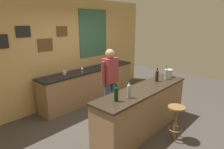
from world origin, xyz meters
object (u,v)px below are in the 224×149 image
at_px(wine_glass_a, 82,68).
at_px(coffee_mug, 64,73).
at_px(wine_glass_c, 113,60).
at_px(wine_glass_b, 112,61).
at_px(wine_bottle_c, 157,75).
at_px(wine_bottle_a, 116,93).
at_px(wine_bottle_d, 166,74).
at_px(ice_bucket, 168,73).
at_px(bar_stool, 176,117).
at_px(wine_bottle_b, 129,90).
at_px(bartender, 110,79).

distance_m(wine_glass_a, coffee_mug, 0.48).
bearing_deg(wine_glass_c, wine_glass_a, -174.09).
xyz_separation_m(wine_glass_b, wine_glass_c, (0.21, 0.13, 0.00)).
bearing_deg(wine_bottle_c, wine_glass_b, 71.38).
distance_m(wine_bottle_a, wine_bottle_c, 1.45).
bearing_deg(wine_bottle_d, ice_bucket, 13.34).
bearing_deg(wine_glass_c, ice_bucket, -100.24).
relative_size(bar_stool, wine_bottle_c, 2.22).
relative_size(wine_glass_a, wine_glass_b, 1.00).
xyz_separation_m(wine_bottle_d, coffee_mug, (-1.25, 2.14, -0.11)).
bearing_deg(wine_glass_a, wine_bottle_b, -107.80).
distance_m(wine_bottle_d, wine_glass_c, 2.23).
xyz_separation_m(bar_stool, ice_bucket, (0.95, 0.67, 0.56)).
distance_m(wine_bottle_a, ice_bucket, 1.93).
height_order(wine_bottle_c, wine_glass_b, wine_bottle_c).
xyz_separation_m(bartender, wine_bottle_c, (0.61, -0.84, 0.12)).
relative_size(ice_bucket, wine_glass_c, 1.21).
distance_m(wine_bottle_c, wine_bottle_d, 0.28).
height_order(wine_bottle_c, wine_glass_c, wine_bottle_c).
distance_m(wine_bottle_b, wine_glass_a, 2.16).
distance_m(wine_bottle_a, wine_glass_a, 2.19).
relative_size(bartender, wine_glass_c, 10.45).
bearing_deg(bartender, wine_glass_c, 39.68).
height_order(bar_stool, wine_glass_c, wine_glass_c).
bearing_deg(wine_bottle_a, wine_bottle_c, 2.67).
xyz_separation_m(wine_glass_a, wine_glass_c, (1.39, 0.14, 0.00)).
xyz_separation_m(wine_bottle_a, wine_glass_c, (2.31, 2.13, -0.05)).
bearing_deg(wine_bottle_d, bartender, 133.29).
bearing_deg(wine_bottle_b, wine_glass_b, 48.38).
bearing_deg(wine_glass_c, wine_bottle_b, -132.99).
bearing_deg(wine_glass_b, wine_bottle_d, -100.91).
distance_m(wine_bottle_c, wine_glass_a, 1.99).
bearing_deg(wine_bottle_a, coffee_mug, 77.72).
distance_m(bar_stool, wine_glass_a, 2.68).
xyz_separation_m(wine_bottle_a, wine_bottle_b, (0.26, -0.07, 0.00)).
distance_m(bar_stool, wine_glass_c, 3.12).
xyz_separation_m(bartender, coffee_mug, (-0.37, 1.22, 0.01)).
distance_m(wine_bottle_a, coffee_mug, 2.18).
relative_size(wine_glass_b, wine_glass_c, 1.00).
relative_size(wine_bottle_a, wine_bottle_b, 1.00).
bearing_deg(wine_bottle_b, wine_bottle_a, 165.24).
height_order(wine_bottle_a, wine_bottle_c, same).
bearing_deg(wine_bottle_b, wine_glass_c, 47.01).
bearing_deg(wine_bottle_b, ice_bucket, 3.51).
relative_size(wine_bottle_c, ice_bucket, 1.63).
bearing_deg(wine_glass_a, wine_glass_c, 5.91).
bearing_deg(wine_bottle_a, wine_bottle_d, -0.58).
bearing_deg(wine_bottle_c, wine_glass_a, 105.42).
bearing_deg(coffee_mug, wine_glass_a, -17.15).
bearing_deg(wine_bottle_b, bar_stool, -38.21).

